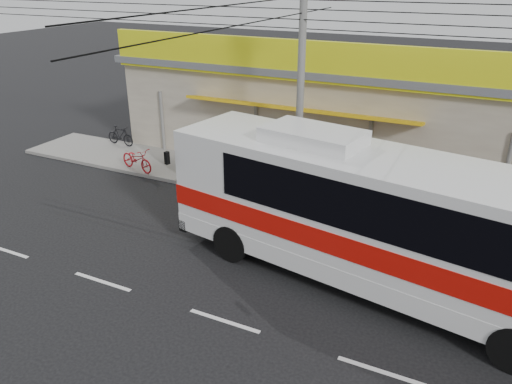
# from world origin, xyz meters

# --- Properties ---
(ground) EXTENTS (120.00, 120.00, 0.00)m
(ground) POSITION_xyz_m (0.00, 0.00, 0.00)
(ground) COLOR black
(ground) RESTS_ON ground
(sidewalk) EXTENTS (30.00, 3.20, 0.15)m
(sidewalk) POSITION_xyz_m (0.00, 6.00, 0.07)
(sidewalk) COLOR slate
(sidewalk) RESTS_ON ground
(lane_markings) EXTENTS (50.00, 0.12, 0.01)m
(lane_markings) POSITION_xyz_m (0.00, -2.50, 0.00)
(lane_markings) COLOR silver
(lane_markings) RESTS_ON ground
(storefront_building) EXTENTS (22.60, 9.20, 5.70)m
(storefront_building) POSITION_xyz_m (-0.01, 11.54, 2.30)
(storefront_building) COLOR gray
(storefront_building) RESTS_ON ground
(coach_bus) EXTENTS (13.94, 5.19, 4.21)m
(coach_bus) POSITION_xyz_m (3.88, 0.60, 2.25)
(coach_bus) COLOR silver
(coach_bus) RESTS_ON ground
(motorbike_red) EXTENTS (2.04, 1.13, 1.02)m
(motorbike_red) POSITION_xyz_m (-8.38, 4.70, 0.66)
(motorbike_red) COLOR maroon
(motorbike_red) RESTS_ON sidewalk
(motorbike_dark) EXTENTS (1.66, 0.57, 0.98)m
(motorbike_dark) POSITION_xyz_m (-11.32, 7.10, 0.64)
(motorbike_dark) COLOR black
(motorbike_dark) RESTS_ON sidewalk
(utility_pole) EXTENTS (34.00, 14.00, 8.30)m
(utility_pole) POSITION_xyz_m (-1.17, 5.40, 6.85)
(utility_pole) COLOR slate
(utility_pole) RESTS_ON ground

